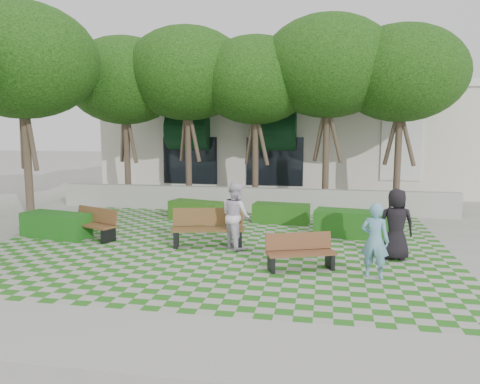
% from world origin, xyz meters
% --- Properties ---
extents(ground, '(90.00, 90.00, 0.00)m').
position_xyz_m(ground, '(0.00, 0.00, 0.00)').
color(ground, gray).
rests_on(ground, ground).
extents(lawn, '(12.00, 12.00, 0.00)m').
position_xyz_m(lawn, '(0.00, 1.00, 0.01)').
color(lawn, '#2B721E').
rests_on(lawn, ground).
extents(sidewalk_south, '(16.00, 2.00, 0.01)m').
position_xyz_m(sidewalk_south, '(0.00, -4.70, 0.01)').
color(sidewalk_south, '#9E9B93').
rests_on(sidewalk_south, ground).
extents(retaining_wall, '(15.00, 0.36, 0.90)m').
position_xyz_m(retaining_wall, '(0.00, 6.20, 0.45)').
color(retaining_wall, '#9E9B93').
rests_on(retaining_wall, ground).
extents(bench_east, '(1.62, 1.01, 0.81)m').
position_xyz_m(bench_east, '(2.29, -0.76, 0.39)').
color(bench_east, brown).
rests_on(bench_east, ground).
extents(bench_mid, '(2.00, 1.04, 1.00)m').
position_xyz_m(bench_mid, '(-0.26, 0.89, 0.48)').
color(bench_mid, brown).
rests_on(bench_mid, ground).
extents(bench_west, '(1.75, 1.18, 0.87)m').
position_xyz_m(bench_west, '(-3.72, 1.09, 0.42)').
color(bench_west, brown).
rests_on(bench_west, ground).
extents(hedge_east, '(2.29, 1.19, 0.76)m').
position_xyz_m(hedge_east, '(3.63, 2.68, 0.38)').
color(hedge_east, '#194E15').
rests_on(hedge_east, ground).
extents(hedge_midright, '(1.90, 0.92, 0.64)m').
position_xyz_m(hedge_midright, '(1.39, 4.26, 0.32)').
color(hedge_midright, '#1F5015').
rests_on(hedge_midright, ground).
extents(hedge_midleft, '(2.01, 1.23, 0.66)m').
position_xyz_m(hedge_midleft, '(-1.51, 4.20, 0.33)').
color(hedge_midleft, '#255216').
rests_on(hedge_midleft, ground).
extents(hedge_west, '(2.12, 1.19, 0.70)m').
position_xyz_m(hedge_west, '(-4.87, 1.09, 0.35)').
color(hedge_west, '#175215').
rests_on(hedge_west, ground).
extents(person_blue, '(0.68, 0.55, 1.62)m').
position_xyz_m(person_blue, '(3.87, -1.08, 0.81)').
color(person_blue, '#69A1C0').
rests_on(person_blue, ground).
extents(person_dark, '(0.90, 0.64, 1.73)m').
position_xyz_m(person_dark, '(4.50, 0.44, 0.86)').
color(person_dark, black).
rests_on(person_dark, ground).
extents(person_white, '(1.07, 1.08, 1.76)m').
position_xyz_m(person_white, '(0.52, 0.78, 0.88)').
color(person_white, silver).
rests_on(person_white, ground).
extents(tree_row, '(17.70, 13.40, 7.41)m').
position_xyz_m(tree_row, '(-1.86, 5.95, 5.18)').
color(tree_row, '#47382B').
rests_on(tree_row, ground).
extents(building, '(18.00, 8.92, 5.15)m').
position_xyz_m(building, '(0.93, 14.08, 2.52)').
color(building, beige).
rests_on(building, ground).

